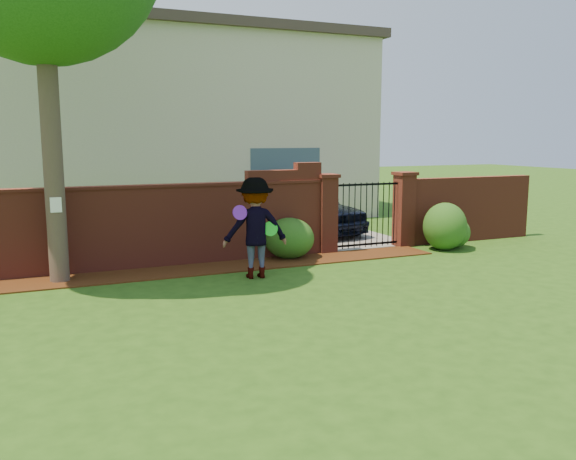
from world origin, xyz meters
name	(u,v)px	position (x,y,z in m)	size (l,w,h in m)	color
ground	(306,307)	(0.00, 0.00, -0.01)	(80.00, 80.00, 0.01)	#254A12
mulch_bed	(197,270)	(-0.95, 3.34, 0.01)	(11.10, 1.08, 0.03)	#361A09
brick_wall	(138,225)	(-2.01, 4.00, 0.93)	(8.70, 0.31, 2.16)	maroon
brick_wall_return	(467,209)	(6.60, 4.00, 0.85)	(4.00, 0.25, 1.70)	maroon
pillar_left	(326,213)	(2.40, 4.00, 0.96)	(0.50, 0.50, 1.88)	maroon
pillar_right	(404,209)	(4.60, 4.00, 0.96)	(0.50, 0.50, 1.88)	maroon
iron_gate	(366,215)	(3.50, 4.00, 0.85)	(1.78, 0.03, 1.60)	black
driveway	(299,227)	(3.50, 8.00, 0.01)	(3.20, 8.00, 0.01)	gray
house	(185,125)	(1.00, 12.00, 3.16)	(12.40, 6.40, 6.30)	beige
car	(311,208)	(3.33, 6.78, 0.72)	(1.71, 4.24, 1.45)	black
paper_notice	(56,205)	(-3.60, 3.21, 1.50)	(0.20, 0.01, 0.28)	white
shrub_left	(289,238)	(1.31, 3.71, 0.47)	(1.14, 1.14, 0.93)	#184C16
shrub_middle	(445,226)	(5.22, 3.14, 0.58)	(1.06, 1.06, 1.17)	#184C16
shrub_right	(452,232)	(5.56, 3.29, 0.40)	(0.89, 0.89, 0.79)	#184C16
man	(255,228)	(-0.05, 2.24, 0.98)	(1.27, 0.73, 1.97)	gray
frisbee_purple	(240,213)	(-0.39, 2.14, 1.32)	(0.28, 0.28, 0.03)	purple
frisbee_green	(270,229)	(0.21, 2.09, 0.98)	(0.29, 0.29, 0.03)	green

